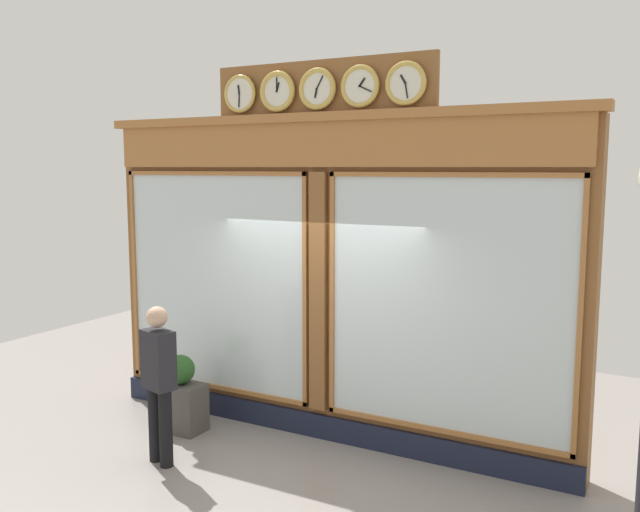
# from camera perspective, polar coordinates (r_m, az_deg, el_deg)

# --- Properties ---
(shop_facade) EXTENTS (5.92, 0.42, 4.26)m
(shop_facade) POSITION_cam_1_polar(r_m,az_deg,el_deg) (7.69, 0.45, -1.59)
(shop_facade) COLOR brown
(shop_facade) RESTS_ON ground_plane
(pedestrian) EXTENTS (0.41, 0.31, 1.69)m
(pedestrian) POSITION_cam_1_polar(r_m,az_deg,el_deg) (7.32, -13.47, -10.01)
(pedestrian) COLOR black
(pedestrian) RESTS_ON ground_plane
(planter_box) EXTENTS (0.56, 0.36, 0.57)m
(planter_box) POSITION_cam_1_polar(r_m,az_deg,el_deg) (8.35, -11.65, -12.40)
(planter_box) COLOR #4C4742
(planter_box) RESTS_ON ground_plane
(planter_shrub) EXTENTS (0.35, 0.35, 0.35)m
(planter_shrub) POSITION_cam_1_polar(r_m,az_deg,el_deg) (8.21, -11.74, -9.38)
(planter_shrub) COLOR #285623
(planter_shrub) RESTS_ON planter_box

